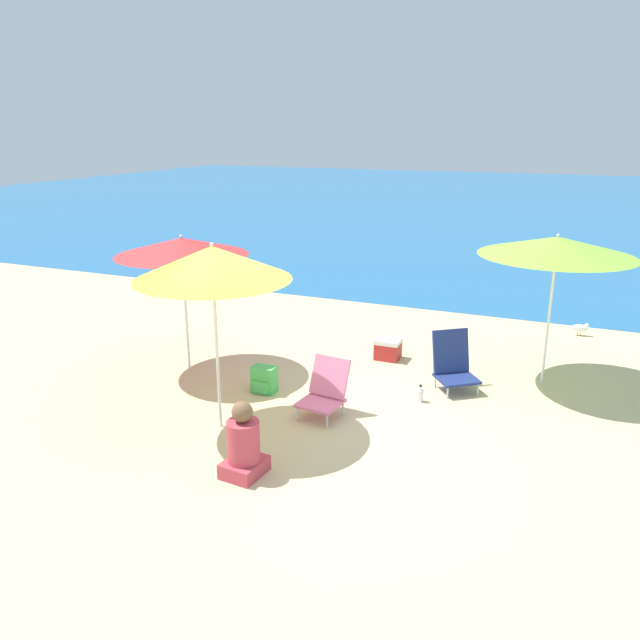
# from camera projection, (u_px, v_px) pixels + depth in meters

# --- Properties ---
(ground_plane) EXTENTS (60.00, 60.00, 0.00)m
(ground_plane) POSITION_uv_depth(u_px,v_px,m) (307.00, 425.00, 7.46)
(ground_plane) COLOR #D1BA89
(sea_water) EXTENTS (60.00, 40.00, 0.01)m
(sea_water) POSITION_uv_depth(u_px,v_px,m) (522.00, 202.00, 29.86)
(sea_water) COLOR #23669E
(sea_water) RESTS_ON ground
(beach_umbrella_yellow) EXTENTS (1.76, 1.76, 2.22)m
(beach_umbrella_yellow) POSITION_uv_depth(u_px,v_px,m) (212.00, 263.00, 6.85)
(beach_umbrella_yellow) COLOR white
(beach_umbrella_yellow) RESTS_ON ground
(beach_umbrella_lime) EXTENTS (2.03, 2.03, 2.09)m
(beach_umbrella_lime) POSITION_uv_depth(u_px,v_px,m) (557.00, 246.00, 8.17)
(beach_umbrella_lime) COLOR white
(beach_umbrella_lime) RESTS_ON ground
(beach_umbrella_red) EXTENTS (1.86, 1.86, 2.00)m
(beach_umbrella_red) POSITION_uv_depth(u_px,v_px,m) (182.00, 247.00, 8.65)
(beach_umbrella_red) COLOR white
(beach_umbrella_red) RESTS_ON ground
(beach_chair_navy) EXTENTS (0.74, 0.74, 0.79)m
(beach_chair_navy) POSITION_uv_depth(u_px,v_px,m) (453.00, 363.00, 8.44)
(beach_chair_navy) COLOR silver
(beach_chair_navy) RESTS_ON ground
(beach_chair_pink) EXTENTS (0.55, 0.64, 0.70)m
(beach_chair_pink) POSITION_uv_depth(u_px,v_px,m) (325.00, 390.00, 7.66)
(beach_chair_pink) COLOR silver
(beach_chair_pink) RESTS_ON ground
(person_seated_near) EXTENTS (0.41, 0.47, 0.81)m
(person_seated_near) POSITION_uv_depth(u_px,v_px,m) (244.00, 446.00, 6.32)
(person_seated_near) COLOR #BF3F4C
(person_seated_near) RESTS_ON ground
(backpack_green) EXTENTS (0.32, 0.22, 0.37)m
(backpack_green) POSITION_uv_depth(u_px,v_px,m) (264.00, 380.00, 8.34)
(backpack_green) COLOR #47B756
(backpack_green) RESTS_ON ground
(water_bottle) EXTENTS (0.09, 0.09, 0.23)m
(water_bottle) POSITION_uv_depth(u_px,v_px,m) (420.00, 395.00, 8.09)
(water_bottle) COLOR silver
(water_bottle) RESTS_ON ground
(cooler_box) EXTENTS (0.37, 0.33, 0.32)m
(cooler_box) POSITION_uv_depth(u_px,v_px,m) (388.00, 349.00, 9.57)
(cooler_box) COLOR #B72828
(cooler_box) RESTS_ON ground
(seagull) EXTENTS (0.27, 0.11, 0.23)m
(seagull) POSITION_uv_depth(u_px,v_px,m) (580.00, 328.00, 10.64)
(seagull) COLOR gold
(seagull) RESTS_ON ground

